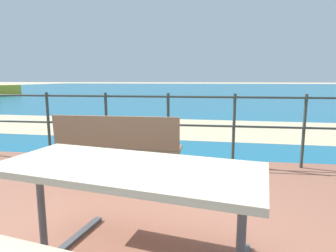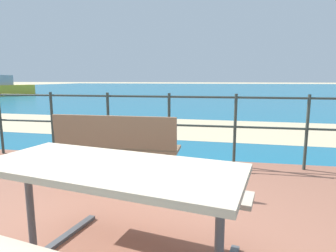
% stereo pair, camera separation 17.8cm
% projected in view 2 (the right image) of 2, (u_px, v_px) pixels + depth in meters
% --- Properties ---
extents(sea_water, '(90.00, 90.00, 0.01)m').
position_uv_depth(sea_water, '(216.00, 89.00, 40.93)').
color(sea_water, '#196B8E').
rests_on(sea_water, ground).
extents(beach_strip, '(54.09, 5.40, 0.01)m').
position_uv_depth(beach_strip, '(192.00, 128.00, 7.84)').
color(beach_strip, beige).
rests_on(beach_strip, ground).
extents(picnic_table, '(1.78, 1.62, 0.79)m').
position_uv_depth(picnic_table, '(111.00, 197.00, 1.69)').
color(picnic_table, '#BCAD93').
rests_on(picnic_table, patio_paving).
extents(park_bench, '(1.55, 0.41, 0.85)m').
position_uv_depth(park_bench, '(116.00, 142.00, 3.53)').
color(park_bench, '#7A6047').
rests_on(park_bench, patio_paving).
extents(railing_fence, '(5.94, 0.04, 1.08)m').
position_uv_depth(railing_fence, '(169.00, 120.00, 4.32)').
color(railing_fence, '#2D3833').
rests_on(railing_fence, patio_paving).
extents(boat_near, '(1.99, 5.42, 1.66)m').
position_uv_depth(boat_near, '(8.00, 89.00, 23.73)').
color(boat_near, yellow).
rests_on(boat_near, sea_water).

